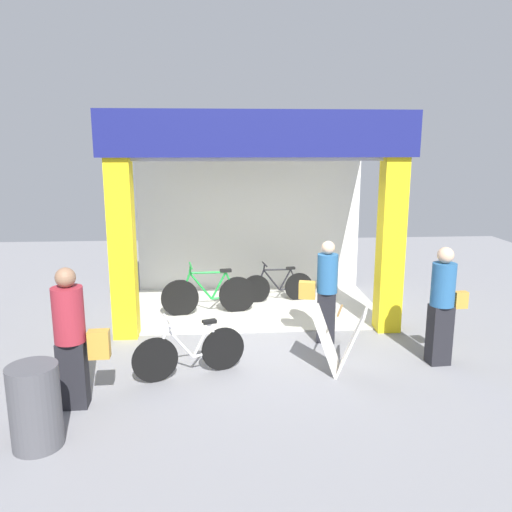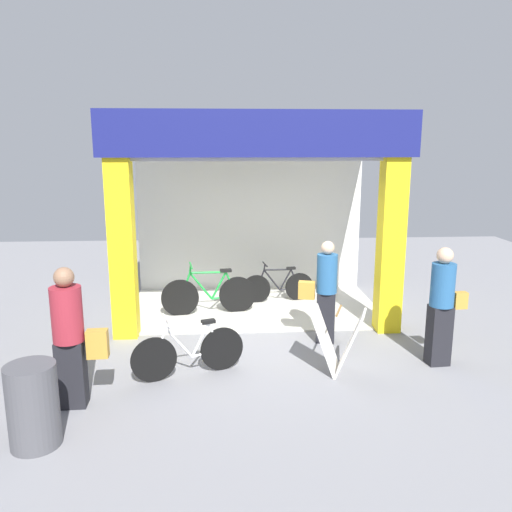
% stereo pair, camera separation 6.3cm
% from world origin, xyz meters
% --- Properties ---
extents(ground_plane, '(17.33, 17.33, 0.00)m').
position_xyz_m(ground_plane, '(0.00, 0.00, 0.00)').
color(ground_plane, gray).
rests_on(ground_plane, ground).
extents(shop_facade, '(4.86, 3.02, 3.55)m').
position_xyz_m(shop_facade, '(0.00, 1.37, 1.89)').
color(shop_facade, beige).
rests_on(shop_facade, ground).
extents(bicycle_inside_0, '(1.71, 0.47, 0.95)m').
position_xyz_m(bicycle_inside_0, '(-0.83, 1.00, 0.38)').
color(bicycle_inside_0, black).
rests_on(bicycle_inside_0, ground).
extents(bicycle_inside_1, '(1.43, 0.39, 0.79)m').
position_xyz_m(bicycle_inside_1, '(0.50, 1.67, 0.32)').
color(bicycle_inside_1, black).
rests_on(bicycle_inside_1, ground).
extents(bicycle_parked_0, '(1.46, 0.57, 0.84)m').
position_xyz_m(bicycle_parked_0, '(-1.03, -1.54, 0.34)').
color(bicycle_parked_0, black).
rests_on(bicycle_parked_0, ground).
extents(sandwich_board_sign, '(0.81, 0.67, 0.90)m').
position_xyz_m(sandwich_board_sign, '(0.96, -1.58, 0.45)').
color(sandwich_board_sign, silver).
rests_on(sandwich_board_sign, ground).
extents(pedestrian_0, '(0.54, 0.35, 1.68)m').
position_xyz_m(pedestrian_0, '(2.45, -1.38, 0.87)').
color(pedestrian_0, black).
rests_on(pedestrian_0, ground).
extents(pedestrian_1, '(0.63, 0.37, 1.69)m').
position_xyz_m(pedestrian_1, '(-2.33, -2.27, 0.87)').
color(pedestrian_1, black).
rests_on(pedestrian_1, ground).
extents(pedestrian_2, '(0.63, 0.38, 1.61)m').
position_xyz_m(pedestrian_2, '(1.00, -0.44, 0.82)').
color(pedestrian_2, black).
rests_on(pedestrian_2, ground).
extents(trash_bin, '(0.51, 0.51, 0.88)m').
position_xyz_m(trash_bin, '(-2.50, -3.08, 0.44)').
color(trash_bin, '#4C4C51').
rests_on(trash_bin, ground).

